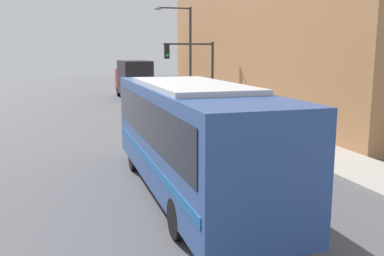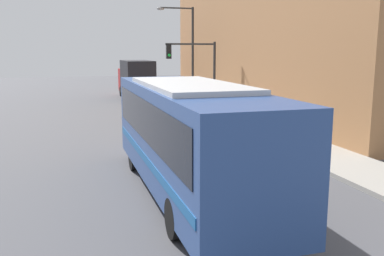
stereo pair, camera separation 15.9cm
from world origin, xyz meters
TOP-DOWN VIEW (x-y plane):
  - ground_plane at (0.00, 0.00)m, footprint 120.00×120.00m
  - sidewalk at (5.82, 20.00)m, footprint 2.65×70.00m
  - building_facade at (10.15, 14.96)m, footprint 6.00×27.91m
  - city_bus at (-0.63, -0.78)m, footprint 2.60×10.14m
  - delivery_truck at (2.06, 25.19)m, footprint 2.33×7.02m
  - fire_hydrant at (5.10, 2.97)m, footprint 0.25×0.34m
  - traffic_light_pole at (4.04, 13.54)m, footprint 3.28×0.35m
  - parking_meter at (5.10, 7.45)m, footprint 0.14×0.14m
  - street_lamp at (4.97, 18.69)m, footprint 2.81×0.28m
  - pedestrian_near_corner at (5.81, 8.37)m, footprint 0.34×0.34m
  - pedestrian_mid_block at (5.44, 4.41)m, footprint 0.34×0.34m

SIDE VIEW (x-z plane):
  - ground_plane at x=0.00m, z-range 0.00..0.00m
  - sidewalk at x=5.82m, z-range 0.00..0.16m
  - fire_hydrant at x=5.10m, z-range 0.16..0.91m
  - pedestrian_near_corner at x=5.81m, z-range 0.18..1.98m
  - pedestrian_mid_block at x=5.44m, z-range 0.18..1.99m
  - parking_meter at x=5.10m, z-range 0.40..1.82m
  - delivery_truck at x=2.06m, z-range 0.12..3.49m
  - city_bus at x=-0.63m, z-range 0.25..3.58m
  - traffic_light_pole at x=4.04m, z-range 1.06..5.66m
  - street_lamp at x=4.97m, z-range 0.87..8.07m
  - building_facade at x=10.15m, z-range 0.00..10.74m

